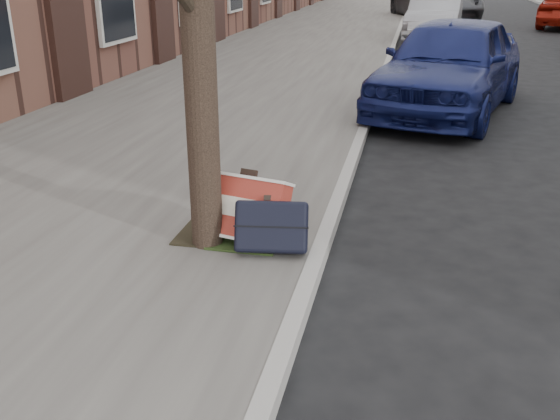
% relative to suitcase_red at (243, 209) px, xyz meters
% --- Properties ---
extents(ground, '(120.00, 120.00, 0.00)m').
position_rel_suitcase_red_xyz_m(ground, '(1.87, -1.00, -0.39)').
color(ground, black).
rests_on(ground, ground).
extents(near_sidewalk, '(5.00, 70.00, 0.12)m').
position_rel_suitcase_red_xyz_m(near_sidewalk, '(-1.83, 14.00, -0.33)').
color(near_sidewalk, '#66635D').
rests_on(near_sidewalk, ground).
extents(dirt_patch, '(0.85, 0.85, 0.02)m').
position_rel_suitcase_red_xyz_m(dirt_patch, '(-0.13, 0.20, -0.27)').
color(dirt_patch, black).
rests_on(dirt_patch, near_sidewalk).
extents(suitcase_red, '(0.78, 0.54, 0.55)m').
position_rel_suitcase_red_xyz_m(suitcase_red, '(0.00, 0.00, 0.00)').
color(suitcase_red, maroon).
rests_on(suitcase_red, near_sidewalk).
extents(suitcase_navy, '(0.60, 0.40, 0.44)m').
position_rel_suitcase_red_xyz_m(suitcase_navy, '(0.27, -0.17, -0.06)').
color(suitcase_navy, black).
rests_on(suitcase_navy, near_sidewalk).
extents(car_near_front, '(2.81, 4.63, 1.48)m').
position_rel_suitcase_red_xyz_m(car_near_front, '(1.77, 5.65, 0.34)').
color(car_near_front, '#121950').
rests_on(car_near_front, ground).
extents(car_near_mid, '(1.76, 4.17, 1.34)m').
position_rel_suitcase_red_xyz_m(car_near_mid, '(1.68, 15.10, 0.28)').
color(car_near_mid, '#989AA0').
rests_on(car_near_mid, ground).
extents(car_near_back, '(3.98, 5.94, 1.51)m').
position_rel_suitcase_red_xyz_m(car_near_back, '(1.82, 22.61, 0.36)').
color(car_near_back, '#38383D').
rests_on(car_near_back, ground).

